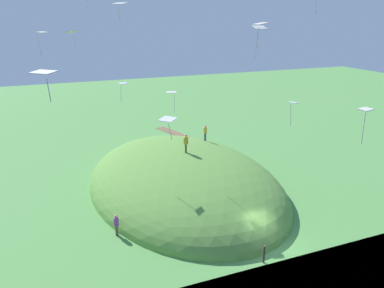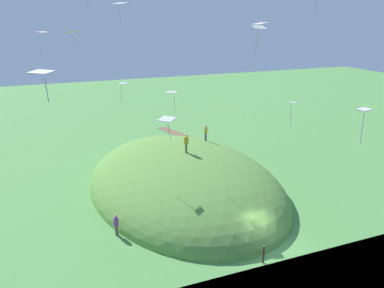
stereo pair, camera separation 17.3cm
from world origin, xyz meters
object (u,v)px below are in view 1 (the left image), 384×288
Objects in this scene: person_near_shore at (205,131)px; kite_4 at (42,34)px; kite_5 at (71,32)px; kite_11 at (365,113)px; person_walking_path at (186,141)px; kite_7 at (172,94)px; kite_10 at (168,120)px; kite_3 at (259,28)px; kite_12 at (123,85)px; kite_6 at (260,26)px; kite_1 at (293,105)px; kite_0 at (44,73)px; kite_9 at (120,4)px; person_on_hilltop at (116,222)px; mooring_post at (264,254)px.

kite_4 is at bearing 97.05° from person_near_shore.
kite_11 is at bearing -151.58° from kite_5.
person_near_shore is (4.58, -4.04, -0.68)m from person_walking_path.
kite_10 is at bearing 159.38° from kite_7.
kite_5 is at bearing 61.63° from kite_3.
kite_5 is at bearing 116.19° from kite_12.
kite_10 is at bearing 179.67° from kite_12.
kite_12 is at bearing 57.34° from kite_7.
kite_6 is at bearing -131.09° from kite_5.
kite_3 is 0.99× the size of kite_11.
kite_3 is at bearing 159.79° from person_near_shore.
kite_3 is at bearing -118.37° from kite_5.
kite_10 is at bearing 103.70° from kite_1.
kite_3 is 1.23× the size of kite_5.
person_near_shore is at bearing -64.38° from kite_12.
kite_5 reaches higher than kite_10.
kite_7 is (14.58, -10.10, -4.12)m from kite_0.
kite_12 is (11.91, -0.07, 0.10)m from kite_10.
kite_6 is at bearing -65.22° from kite_0.
kite_3 is 10.60m from kite_9.
person_on_hilltop is 17.37m from kite_6.
kite_5 is (7.41, 14.37, 5.02)m from kite_1.
person_near_shore is 1.42× the size of kite_5.
kite_0 reaches higher than person_walking_path.
kite_12 is (-4.66, 9.72, 6.34)m from person_near_shore.
person_on_hilltop is 1.13× the size of kite_3.
person_near_shore is 19.53m from kite_6.
kite_4 is at bearing -2.17° from kite_0.
kite_6 is at bearing -81.15° from kite_10.
kite_0 is 18.21m from kite_7.
kite_11 reaches higher than kite_7.
kite_5 is 0.69× the size of kite_7.
kite_10 is 10.45m from kite_11.
person_walking_path is 15.29m from kite_6.
kite_1 is at bearing -47.73° from mooring_post.
kite_11 is 0.95× the size of kite_12.
kite_12 is (10.91, 6.34, -4.95)m from kite_6.
kite_7 is 4.26m from kite_12.
person_near_shore is at bearing -8.08° from kite_3.
person_walking_path is 13.54m from kite_3.
person_walking_path is at bearing -89.15° from kite_12.
kite_6 is at bearing -149.85° from kite_12.
person_walking_path is 1.00× the size of kite_7.
kite_5 reaches higher than kite_4.
kite_4 is (7.54, 13.81, -0.47)m from kite_3.
person_on_hilltop is 1.52× the size of kite_0.
kite_5 reaches higher than person_on_hilltop.
kite_6 reaches higher than kite_4.
kite_9 is 1.32× the size of mooring_post.
person_on_hilltop is 14.36m from kite_5.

